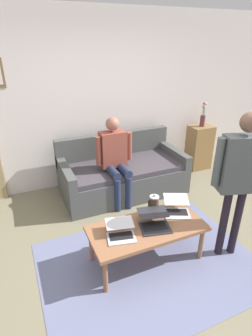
# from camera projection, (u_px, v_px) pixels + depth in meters

# --- Properties ---
(ground_plane) EXTENTS (7.68, 7.68, 0.00)m
(ground_plane) POSITION_uv_depth(u_px,v_px,m) (158.00, 259.00, 3.06)
(ground_plane) COLOR #787057
(area_rug) EXTENTS (2.33, 1.69, 0.01)m
(area_rug) POSITION_uv_depth(u_px,v_px,m) (150.00, 264.00, 2.98)
(area_rug) COLOR slate
(area_rug) RESTS_ON ground_plane
(back_wall) EXTENTS (7.04, 0.11, 2.70)m
(back_wall) POSITION_uv_depth(u_px,v_px,m) (94.00, 101.00, 4.30)
(back_wall) COLOR silver
(back_wall) RESTS_ON ground_plane
(couch) EXTENTS (1.92, 0.93, 0.88)m
(couch) POSITION_uv_depth(u_px,v_px,m) (122.00, 174.00, 4.32)
(couch) COLOR #494C4A
(couch) RESTS_ON ground_plane
(coffee_table) EXTENTS (1.24, 0.58, 0.45)m
(coffee_table) POSITION_uv_depth(u_px,v_px,m) (147.00, 230.00, 2.89)
(coffee_table) COLOR #915E3F
(coffee_table) RESTS_ON ground_plane
(laptop_left) EXTENTS (0.34, 0.36, 0.12)m
(laptop_left) POSITION_uv_depth(u_px,v_px,m) (121.00, 232.00, 2.72)
(laptop_left) COLOR silver
(laptop_left) RESTS_ON coffee_table
(laptop_center) EXTENTS (0.40, 0.43, 0.14)m
(laptop_center) POSITION_uv_depth(u_px,v_px,m) (177.00, 208.00, 3.10)
(laptop_center) COLOR silver
(laptop_center) RESTS_ON coffee_table
(laptop_right) EXTENTS (0.38, 0.41, 0.13)m
(laptop_right) POSITION_uv_depth(u_px,v_px,m) (154.00, 222.00, 2.86)
(laptop_right) COLOR #28282D
(laptop_right) RESTS_ON coffee_table
(french_press) EXTENTS (0.13, 0.11, 0.25)m
(french_press) POSITION_uv_depth(u_px,v_px,m) (154.00, 205.00, 3.05)
(french_press) COLOR #4C3323
(french_press) RESTS_ON coffee_table
(side_shelf) EXTENTS (0.42, 0.32, 0.82)m
(side_shelf) POSITION_uv_depth(u_px,v_px,m) (199.00, 147.00, 5.07)
(side_shelf) COLOR olive
(side_shelf) RESTS_ON ground_plane
(flower_vase) EXTENTS (0.09, 0.10, 0.44)m
(flower_vase) POSITION_uv_depth(u_px,v_px,m) (203.00, 117.00, 4.81)
(flower_vase) COLOR brown
(flower_vase) RESTS_ON side_shelf
(person_standing) EXTENTS (0.58, 0.30, 1.65)m
(person_standing) POSITION_uv_depth(u_px,v_px,m) (241.00, 171.00, 2.70)
(person_standing) COLOR black
(person_standing) RESTS_ON ground_plane
(person_seated) EXTENTS (0.55, 0.51, 1.28)m
(person_seated) POSITION_uv_depth(u_px,v_px,m) (115.00, 156.00, 3.87)
(person_seated) COLOR #222B45
(person_seated) RESTS_ON ground_plane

